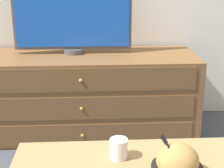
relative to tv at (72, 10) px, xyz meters
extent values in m
plane|color=#474C56|center=(0.05, 0.26, -0.92)|extent=(12.00, 12.00, 0.00)
cube|color=brown|center=(0.06, -0.06, -0.62)|extent=(1.69, 0.57, 0.61)
cube|color=brown|center=(0.06, -0.35, -0.82)|extent=(1.55, 0.01, 0.16)
sphere|color=tan|center=(0.06, -0.36, -0.82)|extent=(0.02, 0.02, 0.02)
cube|color=brown|center=(0.06, -0.35, -0.62)|extent=(1.55, 0.01, 0.16)
sphere|color=tan|center=(0.06, -0.36, -0.62)|extent=(0.02, 0.02, 0.02)
cube|color=brown|center=(0.06, -0.35, -0.42)|extent=(1.55, 0.01, 0.16)
sphere|color=tan|center=(0.06, -0.36, -0.42)|extent=(0.02, 0.02, 0.02)
cylinder|color=#515156|center=(0.00, 0.00, -0.30)|extent=(0.15, 0.15, 0.03)
cube|color=#515156|center=(0.00, 0.00, 0.01)|extent=(0.86, 0.04, 0.58)
cube|color=blue|center=(0.00, -0.02, 0.01)|extent=(0.82, 0.01, 0.54)
ellipsoid|color=tan|center=(0.46, -1.39, -0.41)|extent=(0.16, 0.16, 0.13)
cube|color=black|center=(0.44, -1.41, -0.38)|extent=(0.09, 0.06, 0.12)
cube|color=black|center=(0.40, -1.39, -0.32)|extent=(0.03, 0.03, 0.03)
cylinder|color=white|center=(0.25, -1.24, -0.45)|extent=(0.07, 0.07, 0.05)
cylinder|color=white|center=(0.25, -1.24, -0.43)|extent=(0.08, 0.08, 0.09)
camera|label=1|loc=(0.15, -2.52, 0.28)|focal=55.00mm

